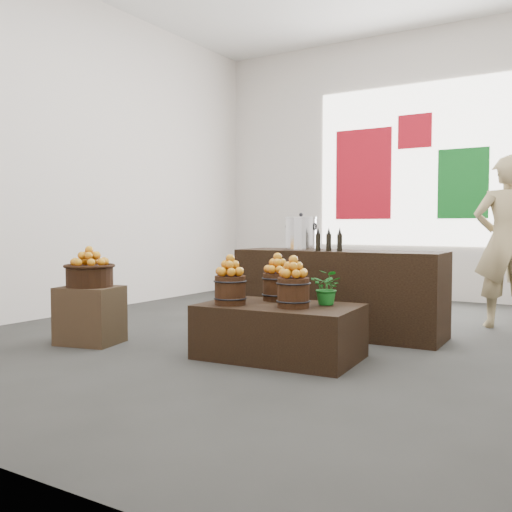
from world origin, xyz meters
The scene contains 22 objects.
ground centered at (0.00, 0.00, 0.00)m, with size 7.00×7.00×0.00m, color #323230.
back_wall centered at (0.00, 3.50, 2.00)m, with size 6.00×0.04×4.00m, color silver.
back_opening centered at (0.30, 3.48, 2.00)m, with size 3.20×0.02×2.40m, color white.
deco_red_left centered at (-0.60, 3.47, 1.90)m, with size 0.90×0.04×1.40m, color #B80E1E.
deco_green_right centered at (0.90, 3.47, 1.70)m, with size 0.70×0.04×1.00m, color #106A1F.
deco_red_upper centered at (0.20, 3.47, 2.50)m, with size 0.50×0.04×0.50m, color #B80E1E.
crate centered at (-1.42, -1.37, 0.27)m, with size 0.53×0.43×0.53m, color #483121.
wicker_basket centered at (-1.42, -1.37, 0.63)m, with size 0.42×0.42×0.19m, color black.
apples_in_basket centered at (-1.42, -1.37, 0.81)m, with size 0.33×0.33×0.18m, color #A60C05, non-canonical shape.
display_table centered at (0.37, -0.96, 0.22)m, with size 1.28×0.79×0.44m, color black.
apple_bucket_front_left centered at (0.01, -1.17, 0.56)m, with size 0.26×0.26×0.24m, color #381B0F.
apples_in_bucket_front_left centered at (0.01, -1.17, 0.77)m, with size 0.19×0.19×0.17m, color #A60C05, non-canonical shape.
apple_bucket_front_right centered at (0.54, -1.05, 0.56)m, with size 0.26×0.26×0.24m, color #381B0F.
apples_in_bucket_front_right centered at (0.54, -1.05, 0.77)m, with size 0.19×0.19×0.17m, color #A60C05, non-canonical shape.
apple_bucket_rear centered at (0.22, -0.74, 0.56)m, with size 0.26×0.26×0.24m, color #381B0F.
apples_in_bucket_rear centered at (0.22, -0.74, 0.77)m, with size 0.19×0.19×0.17m, color #A60C05, non-canonical shape.
herb_garnish_right centered at (0.71, -0.77, 0.59)m, with size 0.26×0.23×0.29m, color #15671D.
herb_garnish_left centered at (-0.11, -0.87, 0.57)m, with size 0.14×0.11×0.25m, color #15671D.
counter centered at (0.37, 0.27, 0.42)m, with size 2.07×0.66×0.85m, color black.
stock_pot_left centered at (-0.05, 0.25, 1.01)m, with size 0.32×0.32×0.32m, color silver.
oil_cruets centered at (0.38, 0.06, 0.96)m, with size 0.23×0.06×0.24m, color black, non-canonical shape.
shopper centered at (1.75, 1.54, 0.92)m, with size 0.67×0.44×1.84m, color tan.
Camera 1 is at (2.63, -5.05, 1.09)m, focal length 40.00 mm.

